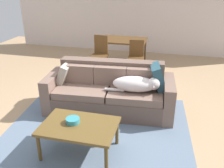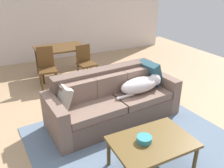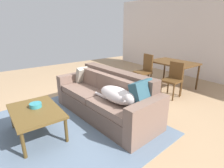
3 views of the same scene
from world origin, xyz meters
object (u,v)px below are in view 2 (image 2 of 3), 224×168
object	(u,v)px
throw_pillow_by_left_arm	(63,97)
dining_table	(60,50)
couch	(113,101)
dining_chair_near_right	(85,61)
dining_chair_near_left	(47,66)
coffee_table	(152,144)
dog_on_left_cushion	(142,84)
throw_pillow_by_right_arm	(150,73)
bowl_on_coffee_table	(144,139)

from	to	relation	value
throw_pillow_by_left_arm	dining_table	xyz separation A→B (m)	(0.61, 2.49, 0.03)
couch	dining_chair_near_right	bearing A→B (deg)	79.41
dining_table	dining_chair_near_left	size ratio (longest dim) A/B	1.29
couch	coffee_table	size ratio (longest dim) A/B	2.28
coffee_table	dining_chair_near_right	size ratio (longest dim) A/B	1.19
throw_pillow_by_left_arm	coffee_table	xyz separation A→B (m)	(0.77, -1.29, -0.24)
dog_on_left_cushion	throw_pillow_by_right_arm	distance (m)	0.42
dog_on_left_cushion	dining_table	world-z (taller)	dog_on_left_cushion
coffee_table	dining_chair_near_left	bearing A→B (deg)	101.51
dog_on_left_cushion	coffee_table	bearing A→B (deg)	-121.64
couch	dog_on_left_cushion	size ratio (longest dim) A/B	2.51
throw_pillow_by_left_arm	dining_table	distance (m)	2.56
throw_pillow_by_left_arm	throw_pillow_by_right_arm	size ratio (longest dim) A/B	0.81
bowl_on_coffee_table	throw_pillow_by_left_arm	bearing A→B (deg)	117.92
dog_on_left_cushion	throw_pillow_by_right_arm	size ratio (longest dim) A/B	2.09
dog_on_left_cushion	throw_pillow_by_right_arm	world-z (taller)	throw_pillow_by_right_arm
dining_table	coffee_table	bearing A→B (deg)	-87.59
couch	throw_pillow_by_right_arm	size ratio (longest dim) A/B	5.25
couch	throw_pillow_by_left_arm	xyz separation A→B (m)	(-0.86, -0.02, 0.30)
throw_pillow_by_right_arm	dog_on_left_cushion	bearing A→B (deg)	-145.25
dog_on_left_cushion	bowl_on_coffee_table	distance (m)	1.37
couch	throw_pillow_by_right_arm	bearing A→B (deg)	3.63
couch	dining_chair_near_left	xyz separation A→B (m)	(-0.74, 1.85, 0.17)
dog_on_left_cushion	dining_chair_near_left	size ratio (longest dim) A/B	0.99
bowl_on_coffee_table	throw_pillow_by_right_arm	bearing A→B (deg)	53.12
dog_on_left_cushion	dining_table	distance (m)	2.70
coffee_table	dining_table	size ratio (longest dim) A/B	0.85
couch	bowl_on_coffee_table	xyz separation A→B (m)	(-0.20, -1.28, 0.14)
coffee_table	dining_chair_near_right	xyz separation A→B (m)	(0.29, 3.19, 0.08)
throw_pillow_by_left_arm	coffee_table	distance (m)	1.52
dog_on_left_cushion	dining_table	bearing A→B (deg)	101.77
coffee_table	dining_table	xyz separation A→B (m)	(-0.16, 3.79, 0.26)
dog_on_left_cushion	coffee_table	distance (m)	1.36
dog_on_left_cushion	throw_pillow_by_left_arm	bearing A→B (deg)	171.31
dining_table	dining_chair_near_left	distance (m)	0.80
dog_on_left_cushion	throw_pillow_by_left_arm	world-z (taller)	throw_pillow_by_left_arm
coffee_table	bowl_on_coffee_table	world-z (taller)	bowl_on_coffee_table
couch	dog_on_left_cushion	world-z (taller)	couch
couch	dining_chair_near_right	world-z (taller)	couch
throw_pillow_by_left_arm	dining_chair_near_left	distance (m)	1.88
dog_on_left_cushion	throw_pillow_by_left_arm	distance (m)	1.38
dog_on_left_cushion	dining_chair_near_left	world-z (taller)	dining_chair_near_left
throw_pillow_by_left_arm	dining_table	size ratio (longest dim) A/B	0.30
couch	dining_table	xyz separation A→B (m)	(-0.25, 2.47, 0.32)
throw_pillow_by_right_arm	bowl_on_coffee_table	world-z (taller)	throw_pillow_by_right_arm
couch	throw_pillow_by_right_arm	world-z (taller)	throw_pillow_by_right_arm
throw_pillow_by_left_arm	dining_chair_near_left	size ratio (longest dim) A/B	0.38
couch	throw_pillow_by_right_arm	distance (m)	0.93
couch	coffee_table	xyz separation A→B (m)	(-0.10, -1.31, 0.06)
dining_chair_near_right	couch	bearing A→B (deg)	-102.16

